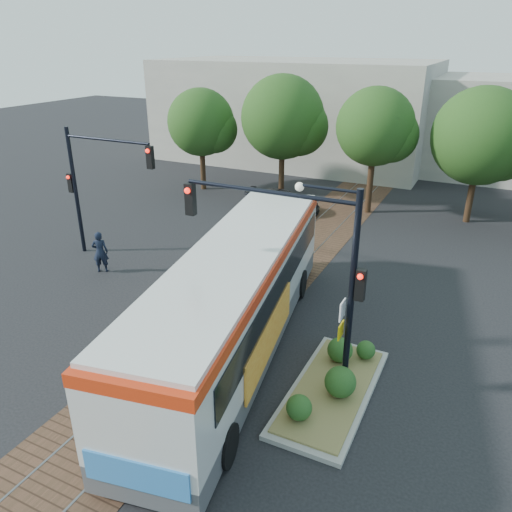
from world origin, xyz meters
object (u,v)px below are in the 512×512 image
(city_bus, at_px, (236,295))
(signal_pole_left, at_px, (92,176))
(traffic_island, at_px, (333,383))
(officer, at_px, (100,252))
(parked_car, at_px, (283,201))
(signal_pole_main, at_px, (309,257))

(city_bus, relative_size, signal_pole_left, 2.28)
(city_bus, xyz_separation_m, traffic_island, (3.64, -0.83, -1.67))
(traffic_island, distance_m, officer, 12.39)
(traffic_island, bearing_deg, parked_car, 118.28)
(traffic_island, relative_size, signal_pole_left, 0.87)
(signal_pole_main, xyz_separation_m, officer, (-10.92, 3.37, -3.21))
(city_bus, xyz_separation_m, parked_car, (-4.27, 13.89, -1.36))
(parked_car, bearing_deg, officer, 152.47)
(signal_pole_main, distance_m, officer, 11.87)
(signal_pole_left, height_order, officer, signal_pole_left)
(signal_pole_main, bearing_deg, signal_pole_left, 158.55)
(traffic_island, xyz_separation_m, parked_car, (-7.92, 14.72, 0.31))
(officer, bearing_deg, signal_pole_main, 132.56)
(traffic_island, xyz_separation_m, signal_pole_main, (-0.96, 0.09, 3.83))
(traffic_island, relative_size, signal_pole_main, 0.87)
(traffic_island, relative_size, officer, 2.75)
(city_bus, bearing_deg, officer, 152.40)
(traffic_island, height_order, parked_car, parked_car)
(signal_pole_left, bearing_deg, signal_pole_main, -21.45)
(signal_pole_main, height_order, signal_pole_left, signal_pole_main)
(signal_pole_main, bearing_deg, officer, 162.85)
(traffic_island, xyz_separation_m, officer, (-11.88, 3.46, 0.62))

